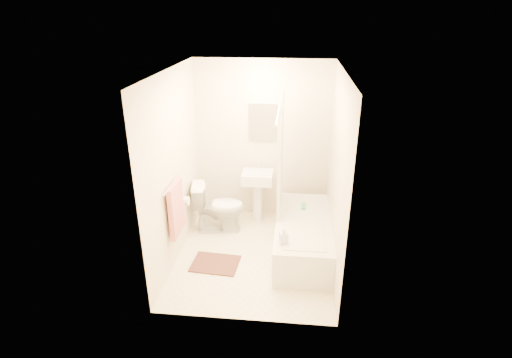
# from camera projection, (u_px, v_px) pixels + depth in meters

# --- Properties ---
(floor) EXTENTS (2.40, 2.40, 0.00)m
(floor) POSITION_uv_depth(u_px,v_px,m) (254.00, 255.00, 5.33)
(floor) COLOR beige
(floor) RESTS_ON ground
(ceiling) EXTENTS (2.40, 2.40, 0.00)m
(ceiling) POSITION_uv_depth(u_px,v_px,m) (254.00, 71.00, 4.37)
(ceiling) COLOR white
(ceiling) RESTS_ON ground
(wall_back) EXTENTS (2.00, 0.02, 2.40)m
(wall_back) POSITION_uv_depth(u_px,v_px,m) (262.00, 141.00, 5.94)
(wall_back) COLOR beige
(wall_back) RESTS_ON ground
(wall_left) EXTENTS (0.02, 2.40, 2.40)m
(wall_left) POSITION_uv_depth(u_px,v_px,m) (174.00, 169.00, 4.94)
(wall_left) COLOR beige
(wall_left) RESTS_ON ground
(wall_right) EXTENTS (0.02, 2.40, 2.40)m
(wall_right) POSITION_uv_depth(u_px,v_px,m) (337.00, 175.00, 4.75)
(wall_right) COLOR beige
(wall_right) RESTS_ON ground
(mirror) EXTENTS (0.40, 0.03, 0.55)m
(mirror) POSITION_uv_depth(u_px,v_px,m) (262.00, 122.00, 5.81)
(mirror) COLOR white
(mirror) RESTS_ON wall_back
(curtain_rod) EXTENTS (0.03, 1.70, 0.03)m
(curtain_rod) POSITION_uv_depth(u_px,v_px,m) (281.00, 106.00, 4.59)
(curtain_rod) COLOR silver
(curtain_rod) RESTS_ON wall_back
(shower_curtain) EXTENTS (0.04, 0.80, 1.55)m
(shower_curtain) POSITION_uv_depth(u_px,v_px,m) (280.00, 157.00, 5.27)
(shower_curtain) COLOR silver
(shower_curtain) RESTS_ON curtain_rod
(towel_bar) EXTENTS (0.02, 0.60, 0.02)m
(towel_bar) POSITION_uv_depth(u_px,v_px,m) (172.00, 185.00, 4.75)
(towel_bar) COLOR silver
(towel_bar) RESTS_ON wall_left
(towel) EXTENTS (0.06, 0.45, 0.66)m
(towel) POSITION_uv_depth(u_px,v_px,m) (176.00, 209.00, 4.87)
(towel) COLOR #CC7266
(towel) RESTS_ON towel_bar
(toilet_paper) EXTENTS (0.11, 0.12, 0.12)m
(toilet_paper) POSITION_uv_depth(u_px,v_px,m) (185.00, 201.00, 5.24)
(toilet_paper) COLOR white
(toilet_paper) RESTS_ON wall_left
(toilet) EXTENTS (0.80, 0.52, 0.73)m
(toilet) POSITION_uv_depth(u_px,v_px,m) (219.00, 207.00, 5.80)
(toilet) COLOR white
(toilet) RESTS_ON floor
(sink) EXTENTS (0.45, 0.36, 0.88)m
(sink) POSITION_uv_depth(u_px,v_px,m) (258.00, 194.00, 6.02)
(sink) COLOR silver
(sink) RESTS_ON floor
(bathtub) EXTENTS (0.72, 1.65, 0.46)m
(bathtub) POSITION_uv_depth(u_px,v_px,m) (303.00, 236.00, 5.33)
(bathtub) COLOR silver
(bathtub) RESTS_ON floor
(bath_mat) EXTENTS (0.62, 0.49, 0.02)m
(bath_mat) POSITION_uv_depth(u_px,v_px,m) (215.00, 264.00, 5.13)
(bath_mat) COLOR #542824
(bath_mat) RESTS_ON floor
(soap_bottle) EXTENTS (0.12, 0.12, 0.21)m
(soap_bottle) POSITION_uv_depth(u_px,v_px,m) (284.00, 236.00, 4.70)
(soap_bottle) COLOR silver
(soap_bottle) RESTS_ON bathtub
(scrub_brush) EXTENTS (0.06, 0.18, 0.04)m
(scrub_brush) POSITION_uv_depth(u_px,v_px,m) (304.00, 206.00, 5.57)
(scrub_brush) COLOR #40B063
(scrub_brush) RESTS_ON bathtub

